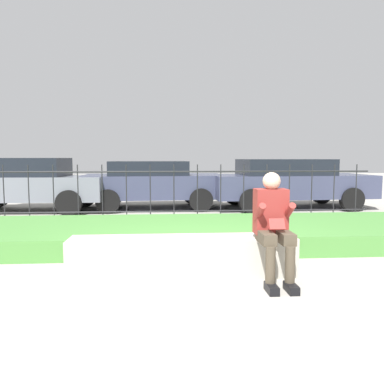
% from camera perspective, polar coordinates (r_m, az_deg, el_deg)
% --- Properties ---
extents(ground_plane, '(60.00, 60.00, 0.00)m').
position_cam_1_polar(ground_plane, '(4.76, 1.57, -12.67)').
color(ground_plane, '#A8A399').
extents(stone_bench, '(2.77, 0.45, 0.49)m').
position_cam_1_polar(stone_bench, '(4.68, -1.36, -10.15)').
color(stone_bench, '#B7B2A3').
rests_on(stone_bench, ground_plane).
extents(person_seated_reader, '(0.42, 0.73, 1.29)m').
position_cam_1_polar(person_seated_reader, '(4.49, 12.26, -4.48)').
color(person_seated_reader, black).
rests_on(person_seated_reader, ground_plane).
extents(grass_berm, '(10.43, 2.39, 0.31)m').
position_cam_1_polar(grass_berm, '(6.55, -0.05, -6.27)').
color(grass_berm, '#4C893D').
rests_on(grass_berm, ground_plane).
extents(iron_fence, '(8.43, 0.03, 1.31)m').
position_cam_1_polar(iron_fence, '(8.38, -0.97, -0.06)').
color(iron_fence, '#232326').
rests_on(iron_fence, ground_plane).
extents(car_parked_center, '(4.10, 2.17, 1.37)m').
position_cam_1_polar(car_parked_center, '(10.88, -5.99, 1.41)').
color(car_parked_center, '#383D56').
rests_on(car_parked_center, ground_plane).
extents(car_parked_right, '(4.68, 2.18, 1.42)m').
position_cam_1_polar(car_parked_right, '(11.21, 14.51, 1.51)').
color(car_parked_right, '#383D56').
rests_on(car_parked_right, ground_plane).
extents(car_parked_left, '(4.15, 1.94, 1.46)m').
position_cam_1_polar(car_parked_left, '(11.14, -23.69, 1.26)').
color(car_parked_left, slate).
rests_on(car_parked_left, ground_plane).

